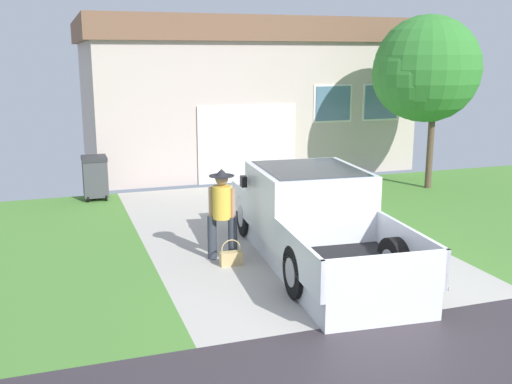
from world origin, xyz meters
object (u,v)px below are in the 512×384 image
pickup_truck (310,217)px  wheeled_trash_bin (95,176)px  person_with_hat (222,210)px  house_with_garage (235,92)px  handbag (231,257)px  front_yard_tree (424,72)px

pickup_truck → wheeled_trash_bin: bearing=124.5°
person_with_hat → house_with_garage: size_ratio=0.16×
handbag → wheeled_trash_bin: (-1.84, 5.77, 0.45)m
handbag → house_with_garage: bearing=72.7°
house_with_garage → wheeled_trash_bin: 6.79m
house_with_garage → wheeled_trash_bin: size_ratio=9.20×
wheeled_trash_bin → handbag: bearing=-72.3°
pickup_truck → front_yard_tree: (5.17, 4.36, 2.39)m
house_with_garage → front_yard_tree: house_with_garage is taller
wheeled_trash_bin → house_with_garage: bearing=40.9°
pickup_truck → wheeled_trash_bin: pickup_truck is taller
front_yard_tree → wheeled_trash_bin: size_ratio=4.22×
handbag → wheeled_trash_bin: bearing=107.7°
handbag → house_with_garage: 10.76m
person_with_hat → handbag: bearing=-52.4°
person_with_hat → wheeled_trash_bin: size_ratio=1.50×
person_with_hat → wheeled_trash_bin: person_with_hat is taller
front_yard_tree → wheeled_trash_bin: (-8.49, 1.37, -2.51)m
house_with_garage → handbag: bearing=-107.3°
front_yard_tree → house_with_garage: bearing=121.9°
house_with_garage → wheeled_trash_bin: bearing=-139.1°
handbag → front_yard_tree: (6.65, 4.40, 2.96)m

